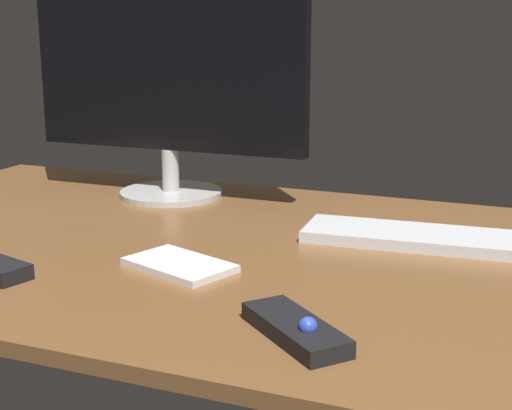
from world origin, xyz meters
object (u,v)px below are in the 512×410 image
at_px(monitor, 168,87).
at_px(media_remote, 296,329).
at_px(notepad, 180,265).
at_px(keyboard, 443,239).

height_order(monitor, media_remote, monitor).
distance_m(monitor, notepad, 0.50).
height_order(media_remote, notepad, media_remote).
bearing_deg(notepad, media_remote, -35.37).
height_order(monitor, notepad, monitor).
relative_size(monitor, keyboard, 1.29).
bearing_deg(monitor, notepad, -60.52).
height_order(keyboard, notepad, keyboard).
height_order(keyboard, media_remote, media_remote).
bearing_deg(monitor, media_remote, -50.97).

